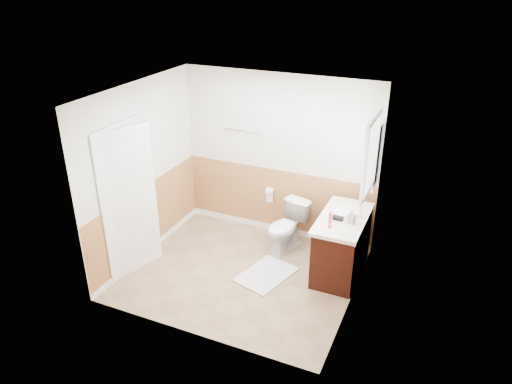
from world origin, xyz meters
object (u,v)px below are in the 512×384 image
at_px(vanity_cabinet, 341,247).
at_px(lotion_bottle, 330,220).
at_px(soap_dispenser, 352,216).
at_px(bath_mat, 266,274).
at_px(toilet, 286,227).

height_order(vanity_cabinet, lotion_bottle, lotion_bottle).
bearing_deg(lotion_bottle, soap_dispenser, 46.09).
distance_m(vanity_cabinet, lotion_bottle, 0.66).
bearing_deg(lotion_bottle, bath_mat, -169.35).
bearing_deg(bath_mat, toilet, 90.00).
height_order(toilet, soap_dispenser, soap_dispenser).
distance_m(lotion_bottle, soap_dispenser, 0.32).
height_order(toilet, bath_mat, toilet).
distance_m(toilet, lotion_bottle, 1.16).
relative_size(bath_mat, soap_dispenser, 4.18).
distance_m(bath_mat, soap_dispenser, 1.43).
bearing_deg(vanity_cabinet, toilet, 163.92).
relative_size(toilet, vanity_cabinet, 0.66).
relative_size(toilet, bath_mat, 0.90).
height_order(vanity_cabinet, soap_dispenser, soap_dispenser).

